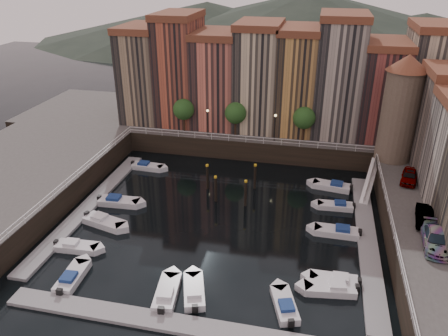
% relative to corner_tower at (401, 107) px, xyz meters
% --- Properties ---
extents(ground, '(200.00, 200.00, 0.00)m').
position_rel_corner_tower_xyz_m(ground, '(-20.00, -14.50, -10.19)').
color(ground, black).
rests_on(ground, ground).
extents(quay_far, '(80.00, 20.00, 3.00)m').
position_rel_corner_tower_xyz_m(quay_far, '(-20.00, 11.50, -8.69)').
color(quay_far, black).
rests_on(quay_far, ground).
extents(dock_left, '(2.00, 28.00, 0.35)m').
position_rel_corner_tower_xyz_m(dock_left, '(-36.20, -15.50, -10.02)').
color(dock_left, gray).
rests_on(dock_left, ground).
extents(dock_right, '(2.00, 28.00, 0.35)m').
position_rel_corner_tower_xyz_m(dock_right, '(-3.80, -15.50, -10.02)').
color(dock_right, gray).
rests_on(dock_right, ground).
extents(dock_near, '(30.00, 2.00, 0.35)m').
position_rel_corner_tower_xyz_m(dock_near, '(-20.00, -31.50, -10.02)').
color(dock_near, gray).
rests_on(dock_near, ground).
extents(mountains, '(145.00, 100.00, 18.00)m').
position_rel_corner_tower_xyz_m(mountains, '(-18.28, 95.50, -2.28)').
color(mountains, '#2D382D').
rests_on(mountains, ground).
extents(far_terrace, '(48.70, 10.30, 17.50)m').
position_rel_corner_tower_xyz_m(far_terrace, '(-16.69, 9.00, 0.76)').
color(far_terrace, '#8C7559').
rests_on(far_terrace, quay_far).
extents(corner_tower, '(5.20, 5.20, 13.80)m').
position_rel_corner_tower_xyz_m(corner_tower, '(0.00, 0.00, 0.00)').
color(corner_tower, '#6B5B4C').
rests_on(corner_tower, quay_right).
extents(promenade_trees, '(21.20, 3.20, 5.20)m').
position_rel_corner_tower_xyz_m(promenade_trees, '(-21.33, 3.70, -3.61)').
color(promenade_trees, black).
rests_on(promenade_trees, quay_far).
extents(street_lamps, '(10.36, 0.36, 4.18)m').
position_rel_corner_tower_xyz_m(street_lamps, '(-21.00, 2.70, -4.30)').
color(street_lamps, black).
rests_on(street_lamps, quay_far).
extents(railings, '(36.08, 34.04, 0.52)m').
position_rel_corner_tower_xyz_m(railings, '(-20.00, -9.62, -6.41)').
color(railings, white).
rests_on(railings, ground).
extents(gangway, '(2.78, 8.32, 3.73)m').
position_rel_corner_tower_xyz_m(gangway, '(-2.90, -4.50, -8.28)').
color(gangway, white).
rests_on(gangway, ground).
extents(mooring_pilings, '(6.36, 5.02, 3.78)m').
position_rel_corner_tower_xyz_m(mooring_pilings, '(-19.99, -9.25, -8.54)').
color(mooring_pilings, black).
rests_on(mooring_pilings, ground).
extents(boat_left_0, '(4.73, 1.94, 1.08)m').
position_rel_corner_tower_xyz_m(boat_left_0, '(-33.25, -23.85, -9.83)').
color(boat_left_0, silver).
rests_on(boat_left_0, ground).
extents(boat_left_1, '(5.41, 3.11, 1.21)m').
position_rel_corner_tower_xyz_m(boat_left_1, '(-32.61, -18.94, -9.79)').
color(boat_left_1, silver).
rests_on(boat_left_1, ground).
extents(boat_left_2, '(5.30, 2.18, 1.20)m').
position_rel_corner_tower_xyz_m(boat_left_2, '(-32.94, -14.38, -9.79)').
color(boat_left_2, silver).
rests_on(boat_left_2, ground).
extents(boat_left_4, '(4.79, 1.93, 1.09)m').
position_rel_corner_tower_xyz_m(boat_left_4, '(-33.28, -4.16, -9.83)').
color(boat_left_4, silver).
rests_on(boat_left_4, ground).
extents(boat_right_0, '(4.97, 2.36, 1.12)m').
position_rel_corner_tower_xyz_m(boat_right_0, '(-7.55, -24.66, -9.82)').
color(boat_right_0, silver).
rests_on(boat_right_0, ground).
extents(boat_right_1, '(4.67, 1.76, 1.07)m').
position_rel_corner_tower_xyz_m(boat_right_1, '(-7.22, -23.43, -9.83)').
color(boat_right_1, silver).
rests_on(boat_right_1, ground).
extents(boat_right_2, '(5.01, 1.88, 1.15)m').
position_rel_corner_tower_xyz_m(boat_right_2, '(-6.89, -15.20, -9.81)').
color(boat_right_2, silver).
rests_on(boat_right_2, ground).
extents(boat_right_3, '(4.48, 1.83, 1.02)m').
position_rel_corner_tower_xyz_m(boat_right_3, '(-6.99, -9.54, -9.85)').
color(boat_right_3, silver).
rests_on(boat_right_3, ground).
extents(boat_right_4, '(5.16, 2.52, 1.16)m').
position_rel_corner_tower_xyz_m(boat_right_4, '(-7.41, -4.58, -9.80)').
color(boat_right_4, silver).
rests_on(boat_right_4, ground).
extents(boat_near_0, '(2.02, 4.90, 1.11)m').
position_rel_corner_tower_xyz_m(boat_near_0, '(-31.14, -28.33, -9.82)').
color(boat_near_0, silver).
rests_on(boat_near_0, ground).
extents(boat_near_1, '(2.47, 5.18, 1.16)m').
position_rel_corner_tower_xyz_m(boat_near_1, '(-21.79, -28.44, -9.80)').
color(boat_near_1, silver).
rests_on(boat_near_1, ground).
extents(boat_near_2, '(3.14, 5.03, 1.13)m').
position_rel_corner_tower_xyz_m(boat_near_2, '(-19.49, -27.74, -9.81)').
color(boat_near_2, silver).
rests_on(boat_near_2, ground).
extents(boat_near_3, '(3.00, 4.80, 1.08)m').
position_rel_corner_tower_xyz_m(boat_near_3, '(-11.42, -27.68, -9.83)').
color(boat_near_3, silver).
rests_on(boat_near_3, ground).
extents(car_a, '(2.71, 4.65, 1.49)m').
position_rel_corner_tower_xyz_m(car_a, '(1.16, -6.69, -6.45)').
color(car_a, gray).
rests_on(car_a, quay_right).
extents(car_b, '(2.10, 4.50, 1.43)m').
position_rel_corner_tower_xyz_m(car_b, '(1.24, -15.77, -6.48)').
color(car_b, gray).
rests_on(car_b, quay_right).
extents(car_c, '(2.62, 5.64, 1.59)m').
position_rel_corner_tower_xyz_m(car_c, '(1.49, -19.95, -6.40)').
color(car_c, gray).
rests_on(car_c, quay_right).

